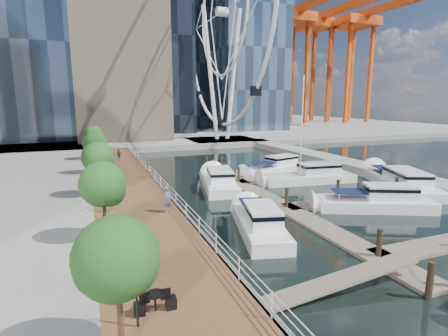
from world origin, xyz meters
TOP-DOWN VIEW (x-y plane):
  - ground at (0.00, 0.00)m, footprint 520.00×520.00m
  - boardwalk at (-9.00, 15.00)m, footprint 6.00×60.00m
  - seawall at (-6.00, 15.00)m, footprint 0.25×60.00m
  - land_far at (0.00, 102.00)m, footprint 200.00×114.00m
  - breakwater at (20.00, 20.00)m, footprint 4.00×60.00m
  - pier at (14.00, 52.00)m, footprint 14.00×12.00m
  - railing at (-6.10, 15.00)m, footprint 0.10×60.00m
  - floating_docks at (7.97, 9.98)m, footprint 16.00×34.00m
  - ferris_wheel at (14.00, 52.00)m, footprint 5.80×45.60m
  - port_cranes at (67.67, 95.67)m, footprint 40.00×52.00m
  - street_trees at (-11.40, 14.00)m, footprint 2.60×42.60m
  - cafe_tables at (-10.40, -2.00)m, footprint 2.50×13.70m
  - yacht_foreground at (9.72, 5.22)m, footprint 10.37×6.72m
  - pedestrian_near at (-6.99, 7.73)m, footprint 0.82×0.74m
  - pedestrian_mid at (-6.50, 19.78)m, footprint 0.88×0.99m
  - pedestrian_far at (-8.39, 31.95)m, footprint 0.96×0.62m
  - moored_yachts at (9.20, 12.76)m, footprint 25.87×33.95m
  - cafe_seating at (-11.07, -0.77)m, footprint 3.96×11.31m

SIDE VIEW (x-z plane):
  - ground at x=0.00m, z-range 0.00..0.00m
  - yacht_foreground at x=9.72m, z-range -1.07..1.07m
  - moored_yachts at x=9.20m, z-range -5.75..5.75m
  - floating_docks at x=7.97m, z-range -0.81..1.79m
  - boardwalk at x=-9.00m, z-range 0.00..1.00m
  - seawall at x=-6.00m, z-range 0.00..1.00m
  - land_far at x=0.00m, z-range 0.00..1.00m
  - breakwater at x=20.00m, z-range 0.00..1.00m
  - pier at x=14.00m, z-range 0.00..1.00m
  - cafe_tables at x=-10.40m, z-range 1.00..1.74m
  - railing at x=-6.10m, z-range 1.00..2.05m
  - pedestrian_far at x=-8.39m, z-range 1.00..2.52m
  - pedestrian_mid at x=-6.50m, z-range 1.00..2.70m
  - pedestrian_near at x=-6.99m, z-range 1.00..2.89m
  - cafe_seating at x=-11.07m, z-range 0.93..3.35m
  - street_trees at x=-11.40m, z-range 1.99..6.59m
  - port_cranes at x=67.67m, z-range 1.00..39.00m
  - ferris_wheel at x=14.00m, z-range 2.02..49.82m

